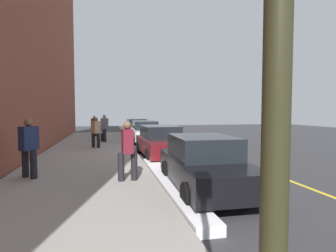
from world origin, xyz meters
The scene contains 14 objects.
ground_plane centered at (0.00, 0.00, 0.00)m, with size 56.00×56.00×0.00m, color #333335.
sidewalk centered at (0.00, -3.30, 0.07)m, with size 28.00×4.60×0.15m, color gray.
lane_stripe_centre centered at (0.00, 3.20, 0.00)m, with size 28.00×0.14×0.01m, color gold.
snow_bank_curb centered at (5.17, -0.70, 0.11)m, with size 6.80×0.56×0.22m, color white.
parked_car_green centered at (-11.41, 0.18, 0.76)m, with size 4.42×2.00×1.51m.
parked_car_white centered at (-6.07, 0.19, 0.76)m, with size 4.83×1.97×1.51m.
parked_car_maroon centered at (0.40, 0.04, 0.76)m, with size 4.47×1.98×1.51m.
parked_car_black centered at (5.87, 0.18, 0.76)m, with size 4.26×2.01×1.51m.
pedestrian_burgundy_coat centered at (4.89, -1.86, 1.09)m, with size 0.49×0.58×1.76m.
pedestrian_navy_coat centered at (3.90, -4.79, 1.13)m, with size 0.58×0.56×1.83m.
pedestrian_grey_coat centered at (-5.71, -2.62, 1.12)m, with size 0.60×0.51×1.83m.
pedestrian_tan_coat centered at (-2.75, -3.08, 1.07)m, with size 0.55×0.52×1.72m.
pedestrian_brown_coat centered at (-9.64, -3.46, 1.06)m, with size 0.54×0.54×1.71m.
rolling_suitcase centered at (-6.23, -2.78, 0.42)m, with size 0.34×0.22×0.89m.
Camera 1 is at (12.75, -2.42, 2.20)m, focal length 28.41 mm.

